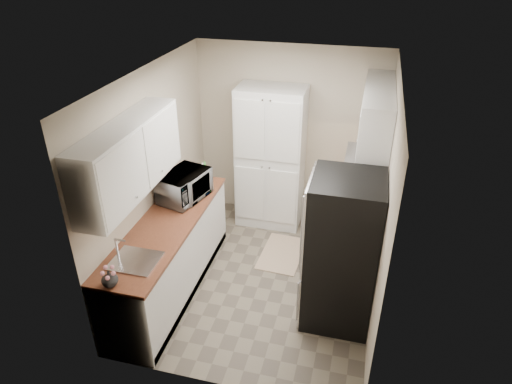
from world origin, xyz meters
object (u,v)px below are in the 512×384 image
Objects in this scene: electric_range at (348,239)px; wine_bottle at (195,177)px; pantry_cabinet at (271,158)px; refrigerator at (342,252)px; microwave at (184,186)px; toaster_oven at (365,166)px.

electric_range is 2.02m from wine_bottle.
pantry_cabinet is 2.07m from refrigerator.
microwave is at bearing -123.16° from pantry_cabinet.
refrigerator is at bearing -56.54° from pantry_cabinet.
pantry_cabinet reaches higher than electric_range.
refrigerator reaches higher than microwave.
electric_range is at bearing -105.81° from toaster_oven.
wine_bottle reaches higher than electric_range.
electric_range is at bearing -67.78° from microwave.
wine_bottle is (-0.75, -0.91, 0.06)m from pantry_cabinet.
electric_range is at bearing 87.52° from refrigerator.
toaster_oven is (0.11, 0.95, 0.55)m from electric_range.
pantry_cabinet is at bearing -18.91° from microwave.
refrigerator is 4.51× the size of toaster_oven.
toaster_oven is (2.03, 0.93, -0.04)m from wine_bottle.
pantry_cabinet reaches higher than toaster_oven.
wine_bottle reaches higher than toaster_oven.
toaster_oven is (1.28, 0.02, 0.03)m from pantry_cabinet.
pantry_cabinet is 1.77× the size of electric_range.
refrigerator is 2.77× the size of microwave.
microwave is (-1.96, -0.27, 0.61)m from electric_range.
pantry_cabinet is 1.18m from wine_bottle.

